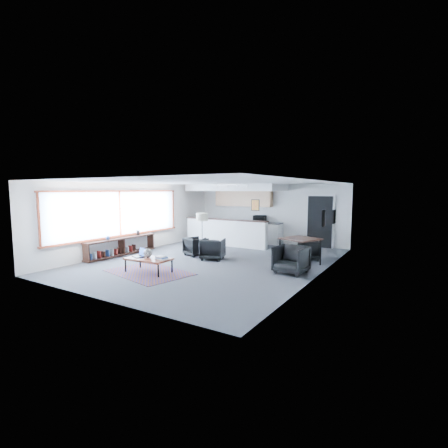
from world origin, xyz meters
The scene contains 21 objects.
room centered at (0.00, 0.00, 1.30)m, with size 7.02×9.02×2.62m.
window centered at (-3.46, -0.90, 1.46)m, with size 0.10×5.95×1.66m.
console centered at (-3.30, -1.05, 0.33)m, with size 0.35×3.00×0.80m.
kitchenette centered at (-1.20, 3.71, 1.38)m, with size 4.20×1.96×2.60m.
doorway centered at (2.30, 4.42, 1.07)m, with size 1.10×0.12×2.15m.
track_light centered at (-0.59, 2.20, 2.53)m, with size 1.60×0.07×0.15m.
wall_art_lower centered at (3.47, 0.40, 1.55)m, with size 0.03×0.38×0.48m.
wall_art_upper centered at (3.47, 1.70, 1.50)m, with size 0.03×0.34×0.44m.
kilim_rug centered at (-0.71, -2.28, 0.01)m, with size 2.64×2.06×0.01m.
coffee_table centered at (-0.71, -2.28, 0.39)m, with size 1.33×0.77×0.42m.
laptop centered at (-1.05, -2.26, 0.50)m, with size 0.43×0.39×0.25m.
ceramic_pot centered at (-0.75, -2.26, 0.55)m, with size 0.26×0.26×0.26m.
book_stack centered at (-0.26, -2.22, 0.47)m, with size 0.33×0.27×0.10m.
coaster centered at (-0.68, -2.52, 0.43)m, with size 0.10×0.10×0.01m.
armchair_left centered at (-1.03, 0.41, 0.36)m, with size 0.69×0.65×0.71m, color black.
armchair_right centered at (-0.14, 0.16, 0.39)m, with size 0.76×0.71×0.78m, color black.
floor_lamp centered at (-0.98, 0.73, 1.31)m, with size 0.57×0.57×1.51m.
dining_table centered at (2.63, 0.97, 0.77)m, with size 1.30×1.30×0.84m.
dining_chair_near centered at (2.77, -0.22, 0.37)m, with size 0.71×0.66×0.73m, color black.
dining_chair_far centered at (2.63, 1.90, 0.32)m, with size 0.61×0.58×0.63m, color black.
microwave centered at (-0.29, 4.15, 1.11)m, with size 0.53×0.29×0.36m, color black.
Camera 1 is at (5.87, -8.86, 2.35)m, focal length 26.00 mm.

